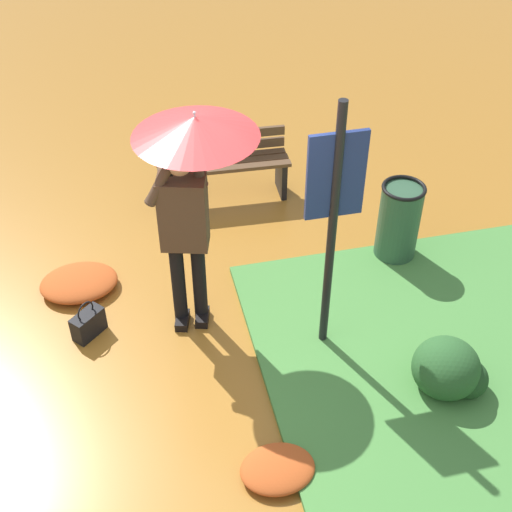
# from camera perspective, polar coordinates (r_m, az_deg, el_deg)

# --- Properties ---
(ground_plane) EXTENTS (18.00, 18.00, 0.00)m
(ground_plane) POSITION_cam_1_polar(r_m,az_deg,el_deg) (6.10, -7.11, -7.37)
(ground_plane) COLOR #9E6623
(person_with_umbrella) EXTENTS (0.96, 0.96, 2.04)m
(person_with_umbrella) POSITION_cam_1_polar(r_m,az_deg,el_deg) (5.36, -5.39, 6.93)
(person_with_umbrella) COLOR black
(person_with_umbrella) RESTS_ON ground_plane
(info_sign_post) EXTENTS (0.44, 0.07, 2.30)m
(info_sign_post) POSITION_cam_1_polar(r_m,az_deg,el_deg) (5.18, 6.36, 4.14)
(info_sign_post) COLOR black
(info_sign_post) RESTS_ON ground_plane
(handbag) EXTENTS (0.32, 0.31, 0.37)m
(handbag) POSITION_cam_1_polar(r_m,az_deg,el_deg) (6.24, -13.53, -5.38)
(handbag) COLOR black
(handbag) RESTS_ON ground_plane
(park_bench) EXTENTS (1.40, 0.43, 0.75)m
(park_bench) POSITION_cam_1_polar(r_m,az_deg,el_deg) (7.55, -2.72, 7.36)
(park_bench) COLOR black
(park_bench) RESTS_ON ground_plane
(trash_bin) EXTENTS (0.42, 0.42, 0.83)m
(trash_bin) POSITION_cam_1_polar(r_m,az_deg,el_deg) (6.82, 11.55, 2.70)
(trash_bin) COLOR #2D5138
(trash_bin) RESTS_ON ground_plane
(shrub_cluster) EXTENTS (0.59, 0.54, 0.49)m
(shrub_cluster) POSITION_cam_1_polar(r_m,az_deg,el_deg) (5.79, 15.56, -8.95)
(shrub_cluster) COLOR #285628
(shrub_cluster) RESTS_ON ground_plane
(leaf_pile_near_person) EXTENTS (0.55, 0.44, 0.12)m
(leaf_pile_near_person) POSITION_cam_1_polar(r_m,az_deg,el_deg) (5.24, 1.77, -16.97)
(leaf_pile_near_person) COLOR #B74C1E
(leaf_pile_near_person) RESTS_ON ground_plane
(leaf_pile_far_path) EXTENTS (0.72, 0.58, 0.16)m
(leaf_pile_far_path) POSITION_cam_1_polar(r_m,az_deg,el_deg) (6.73, -14.25, -2.12)
(leaf_pile_far_path) COLOR #B74C1E
(leaf_pile_far_path) RESTS_ON ground_plane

